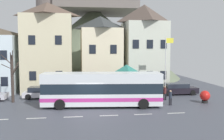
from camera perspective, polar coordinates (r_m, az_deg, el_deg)
The scene contains 15 objects.
ground_plane at distance 24.48m, azimuth -4.73°, elevation -8.87°, with size 40.00×60.00×0.07m.
townhouse_01 at distance 36.24m, azimuth -13.55°, elevation 4.83°, with size 6.20×6.76×11.61m.
townhouse_02 at distance 36.13m, azimuth -2.48°, elevation 3.62°, with size 5.21×6.49×9.92m.
townhouse_03 at distance 36.81m, azimuth 6.88°, elevation 4.87°, with size 5.46×5.72×11.53m.
hilltop_castle at distance 52.16m, azimuth -4.02°, elevation 7.05°, with size 32.88×32.88×20.97m.
transit_bus at distance 25.96m, azimuth -2.17°, elevation -4.22°, with size 11.71×3.77×3.31m.
bus_shelter at distance 29.54m, azimuth 3.14°, elevation -0.28°, with size 3.60×3.60×3.86m.
parked_car_00 at distance 33.60m, azimuth 13.94°, elevation -3.97°, with size 4.57×1.90×1.37m.
parked_car_02 at distance 31.36m, azimuth -14.94°, elevation -4.70°, with size 4.13×2.14×1.30m.
pedestrian_00 at distance 29.83m, azimuth 11.25°, elevation -4.72°, with size 0.34×0.32×1.56m.
pedestrian_01 at distance 27.27m, azimuth 12.40°, elevation -5.57°, with size 0.32×0.31×1.52m.
public_bench at distance 32.58m, azimuth 5.86°, elevation -4.48°, with size 1.77×0.48×0.87m.
flagpole at distance 30.97m, azimuth 11.54°, elevation 1.51°, with size 0.95×0.10×6.88m.
harbour_buoy at distance 29.36m, azimuth 19.31°, elevation -5.30°, with size 1.05×1.05×1.30m.
bare_tree_00 at distance 29.61m, azimuth -20.61°, elevation -1.40°, with size 1.88×1.72×5.48m.
Camera 1 is at (-1.37, -23.73, 5.85)m, focal length 42.65 mm.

